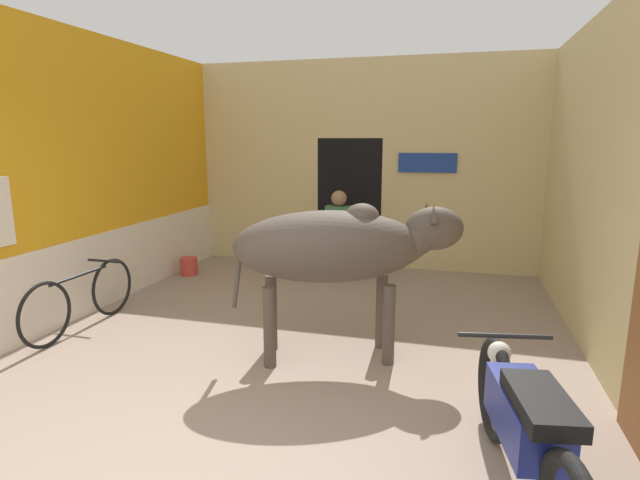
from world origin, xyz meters
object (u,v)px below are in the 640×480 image
Objects in this scene: cow at (340,247)px; bucket at (189,266)px; motorcycle_near at (525,428)px; shopkeeper_seated at (338,231)px; bicycle at (82,298)px; plastic_stool at (316,259)px.

bucket is (-2.83, 2.22, -0.92)m from cow.
shopkeeper_seated reaches higher than motorcycle_near.
bicycle is (-2.80, -0.05, -0.71)m from cow.
bicycle is at bearing 159.64° from motorcycle_near.
shopkeeper_seated is at bearing 115.29° from motorcycle_near.
motorcycle_near is at bearing -20.36° from bicycle.
motorcycle_near is 5.72m from bucket.
bucket is (-0.03, 2.26, -0.21)m from bicycle.
shopkeeper_seated is (-2.07, 4.38, 0.22)m from motorcycle_near.
plastic_stool is (-0.33, -0.04, -0.45)m from shopkeeper_seated.
bucket is at bearing 141.94° from cow.
plastic_stool is at bearing 118.92° from motorcycle_near.
motorcycle_near reaches higher than plastic_stool.
shopkeeper_seated is (-0.66, 2.77, -0.37)m from cow.
plastic_stool is at bearing -173.73° from shopkeeper_seated.
cow is at bearing -70.13° from plastic_stool.
bicycle is at bearing -179.03° from cow.
motorcycle_near is 4.59× the size of plastic_stool.
shopkeeper_seated reaches higher than bucket.
bicycle is 1.29× the size of shopkeeper_seated.
motorcycle_near is 4.97m from plastic_stool.
bucket is at bearing 90.66° from bicycle.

